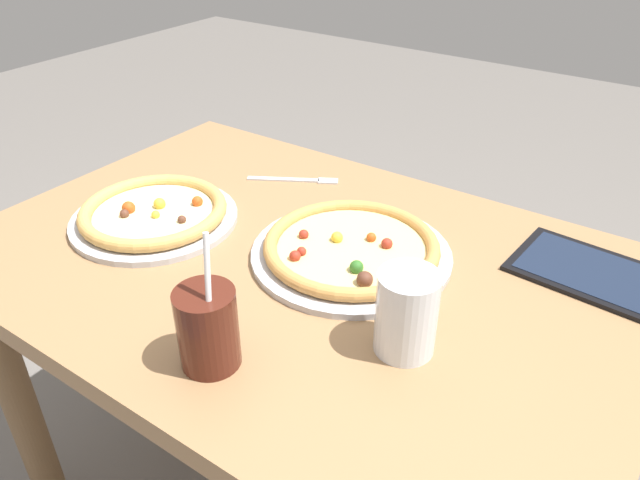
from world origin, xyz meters
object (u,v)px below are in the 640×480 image
object	(u,v)px
fork	(297,180)
water_cup_clear	(406,312)
drink_cup_colored	(208,328)
pizza_near	(154,213)
pizza_far	(351,249)
tablet	(587,271)

from	to	relation	value
fork	water_cup_clear	bearing A→B (deg)	-37.93
drink_cup_colored	fork	world-z (taller)	drink_cup_colored
pizza_near	water_cup_clear	size ratio (longest dim) A/B	2.52
pizza_far	tablet	world-z (taller)	pizza_far
pizza_far	pizza_near	bearing A→B (deg)	-163.79
drink_cup_colored	water_cup_clear	size ratio (longest dim) A/B	1.66
tablet	pizza_near	bearing A→B (deg)	-158.04
pizza_near	tablet	bearing A→B (deg)	21.96
water_cup_clear	pizza_far	bearing A→B (deg)	140.01
pizza_near	water_cup_clear	distance (m)	0.58
fork	tablet	size ratio (longest dim) A/B	0.73
drink_cup_colored	water_cup_clear	distance (m)	0.28
water_cup_clear	tablet	distance (m)	0.39
pizza_far	tablet	size ratio (longest dim) A/B	1.42
water_cup_clear	fork	bearing A→B (deg)	142.07
drink_cup_colored	water_cup_clear	bearing A→B (deg)	40.51
pizza_far	fork	bearing A→B (deg)	143.64
pizza_near	water_cup_clear	xyz separation A→B (m)	(0.57, -0.05, 0.05)
drink_cup_colored	pizza_near	bearing A→B (deg)	148.12
pizza_near	tablet	distance (m)	0.80
fork	tablet	world-z (taller)	tablet
fork	drink_cup_colored	bearing A→B (deg)	-65.70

